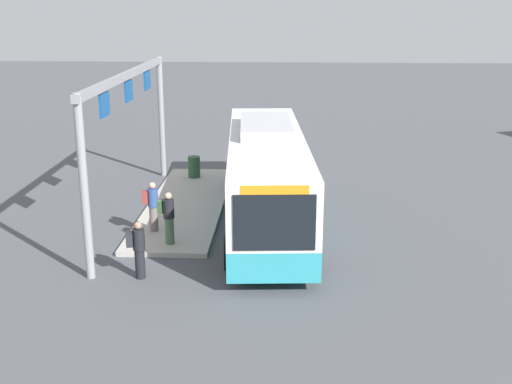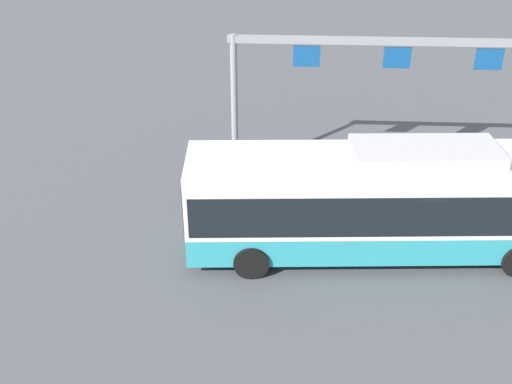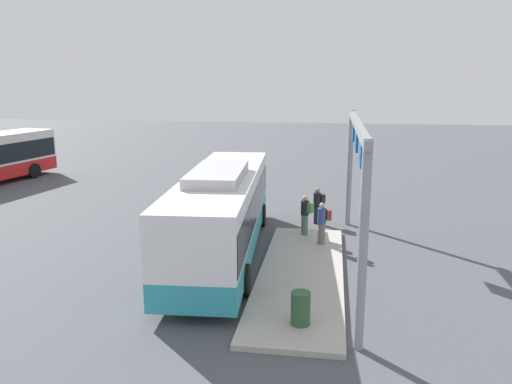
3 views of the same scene
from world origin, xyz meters
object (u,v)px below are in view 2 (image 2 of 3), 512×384
Objects in this scene: bus_main at (389,199)px; person_waiting_mid at (331,164)px; person_waiting_near at (300,172)px; person_boarding at (233,169)px.

bus_main is 6.98× the size of person_waiting_mid.
person_waiting_near is (2.50, -2.97, -0.76)m from bus_main.
person_boarding is 1.00× the size of person_waiting_mid.
person_waiting_mid is (1.41, -3.70, -0.76)m from bus_main.
person_boarding is 3.40m from person_waiting_mid.
person_waiting_near is 1.00× the size of person_waiting_mid.
person_waiting_mid is (-3.38, -0.30, 0.16)m from person_boarding.
person_boarding is at bearing -99.67° from person_waiting_mid.
bus_main reaches higher than person_waiting_mid.
person_waiting_mid is at bearing -73.08° from bus_main.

